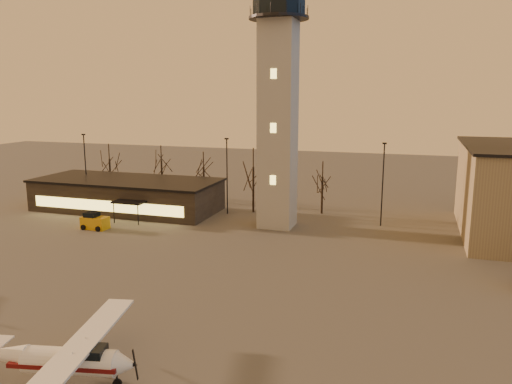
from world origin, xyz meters
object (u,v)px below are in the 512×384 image
at_px(control_tower, 278,89).
at_px(terminal, 127,194).
at_px(service_cart, 95,223).
at_px(cessna_front, 73,365).

bearing_deg(control_tower, terminal, 174.85).
bearing_deg(terminal, service_cart, -80.46).
bearing_deg(service_cart, terminal, 101.65).
xyz_separation_m(terminal, cessna_front, (20.26, -37.93, -0.98)).
distance_m(control_tower, terminal, 26.24).
distance_m(control_tower, service_cart, 26.80).
bearing_deg(cessna_front, terminal, 106.35).
relative_size(cessna_front, service_cart, 3.94).
bearing_deg(service_cart, control_tower, 23.32).
distance_m(terminal, service_cart, 10.11).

